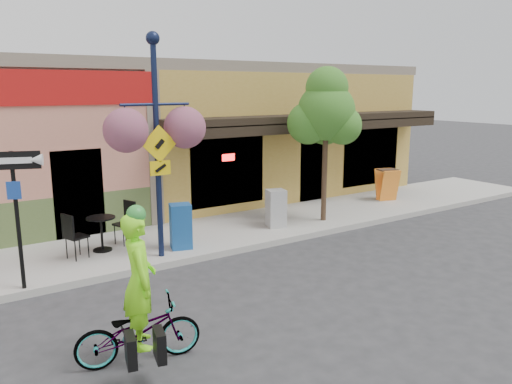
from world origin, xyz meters
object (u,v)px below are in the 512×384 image
newspaper_box_grey (276,208)px  street_tree (325,144)px  newspaper_box_blue (181,226)px  lamp_post (157,148)px  bicycle (138,332)px  one_way_sign (18,221)px  cyclist_rider (140,298)px  building (136,133)px

newspaper_box_grey → street_tree: 2.21m
newspaper_box_blue → lamp_post: bearing=-141.0°
bicycle → one_way_sign: one_way_sign is taller
newspaper_box_blue → street_tree: bearing=17.1°
bicycle → cyclist_rider: 0.49m
cyclist_rider → newspaper_box_blue: size_ratio=1.83×
bicycle → cyclist_rider: bearing=-77.4°
cyclist_rider → bicycle: bearing=102.6°
newspaper_box_grey → cyclist_rider: bearing=-128.2°
lamp_post → newspaper_box_blue: 1.96m
lamp_post → one_way_sign: lamp_post is taller
bicycle → newspaper_box_blue: (2.46, 3.88, 0.21)m
cyclist_rider → newspaper_box_grey: (5.27, 4.16, -0.30)m
one_way_sign → street_tree: size_ratio=0.60×
building → street_tree: (3.02, -6.20, 0.01)m
one_way_sign → cyclist_rider: bearing=-55.0°
cyclist_rider → newspaper_box_grey: size_ratio=1.90×
bicycle → newspaper_box_blue: size_ratio=1.67×
newspaper_box_blue → newspaper_box_grey: newspaper_box_blue is taller
building → newspaper_box_grey: building is taller
building → newspaper_box_blue: bearing=-102.0°
bicycle → street_tree: bearing=-47.2°
lamp_post → cyclist_rider: bearing=-117.4°
bicycle → street_tree: street_tree is taller
newspaper_box_grey → street_tree: bearing=6.7°
bicycle → cyclist_rider: (0.05, 0.00, 0.49)m
cyclist_rider → street_tree: bearing=-47.0°
bicycle → newspaper_box_grey: newspaper_box_grey is taller
bicycle → newspaper_box_grey: size_ratio=1.73×
street_tree → newspaper_box_grey: bearing=173.1°
bicycle → street_tree: size_ratio=0.41×
cyclist_rider → street_tree: 7.96m
bicycle → building: bearing=-7.9°
cyclist_rider → one_way_sign: (-1.00, 3.33, 0.47)m
street_tree → one_way_sign: bearing=-175.2°
building → cyclist_rider: bearing=-110.2°
lamp_post → bicycle: bearing=-118.0°
lamp_post → one_way_sign: 3.03m
newspaper_box_blue → cyclist_rider: bearing=-106.0°
building → cyclist_rider: building is taller
newspaper_box_grey → street_tree: size_ratio=0.24×
bicycle → newspaper_box_blue: newspaper_box_blue is taller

